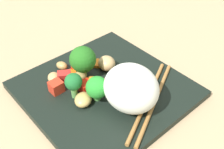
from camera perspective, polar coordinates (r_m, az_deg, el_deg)
The scene contains 20 objects.
ground_plane at distance 53.89cm, azimuth -1.44°, elevation -4.47°, with size 110.00×110.00×2.00cm, color tan.
square_plate at distance 52.71cm, azimuth -1.47°, elevation -3.15°, with size 28.45×28.45×1.41cm, color black.
rice_mound at distance 45.96cm, azimuth 4.10°, elevation -2.82°, with size 9.74×8.67×8.37cm, color white.
broccoli_floret_0 at distance 52.40cm, azimuth -6.12°, elevation 3.11°, with size 5.16×5.16×6.76cm.
broccoli_floret_1 at distance 47.78cm, azimuth -3.14°, elevation -2.77°, with size 4.03×4.03×5.08cm.
broccoli_floret_2 at distance 48.90cm, azimuth -8.05°, elevation -1.69°, with size 3.18×3.18×4.93cm.
carrot_slice_0 at distance 55.60cm, azimuth -8.62°, elevation 0.31°, with size 2.23×2.23×0.41cm, color orange.
carrot_slice_1 at distance 53.08cm, azimuth -4.23°, elevation -1.38°, with size 2.26×2.26×0.66cm, color orange.
carrot_slice_2 at distance 57.32cm, azimuth -3.07°, elevation 2.34°, with size 2.54×2.54×0.66cm, color orange.
pepper_chunk_0 at distance 56.33cm, azimuth -6.81°, elevation 2.40°, with size 2.47×2.68×2.37cm, color red.
pepper_chunk_1 at distance 53.62cm, azimuth -9.88°, elevation -0.47°, with size 2.57×1.86×2.07cm, color red.
pepper_chunk_2 at distance 52.39cm, azimuth -1.14°, elevation -1.38°, with size 2.10×1.51×1.41cm, color red.
pepper_chunk_3 at distance 50.59cm, azimuth -5.52°, elevation -2.70°, with size 2.28×2.00×2.35cm, color red.
pepper_chunk_4 at distance 51.57cm, azimuth -11.56°, elevation -2.53°, with size 2.19×2.33×2.28cm, color red.
chicken_piece_0 at distance 52.83cm, azimuth -6.78°, elevation -0.57°, with size 3.03×2.40×2.41cm, color tan.
chicken_piece_1 at distance 55.45cm, azimuth -1.11°, elevation 2.36°, with size 3.73×3.43×2.90cm, color tan.
chicken_piece_2 at distance 56.90cm, azimuth -10.44°, elevation 1.85°, with size 2.46×1.80×1.52cm, color tan.
chicken_piece_3 at distance 54.03cm, azimuth -12.04°, elevation -0.64°, with size 2.84×2.34×1.79cm, color tan.
chicken_piece_4 at distance 48.63cm, azimuth -6.04°, elevation -5.23°, with size 3.55×3.00×1.99cm, color tan.
chopstick_pair at distance 49.67cm, azimuth 8.15°, elevation -5.31°, with size 20.41×10.81×0.71cm.
Camera 1 is at (25.16, 28.91, 36.89)cm, focal length 43.79 mm.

